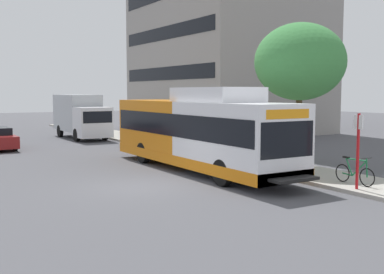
{
  "coord_description": "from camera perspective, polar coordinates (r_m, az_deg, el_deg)",
  "views": [
    {
      "loc": [
        -7.33,
        -15.78,
        3.46
      ],
      "look_at": [
        2.89,
        1.18,
        1.6
      ],
      "focal_mm": 44.95,
      "sensor_mm": 36.0,
      "label": 1
    }
  ],
  "objects": [
    {
      "name": "transit_bus",
      "position": [
        21.12,
        0.77,
        0.6
      ],
      "size": [
        2.58,
        12.25,
        3.65
      ],
      "color": "white",
      "rests_on": "ground"
    },
    {
      "name": "bus_stop_sign_pole",
      "position": [
        17.29,
        19.09,
        -0.94
      ],
      "size": [
        0.1,
        0.36,
        2.6
      ],
      "color": "red",
      "rests_on": "sidewalk_curb"
    },
    {
      "name": "box_truck_background",
      "position": [
        36.8,
        -13.07,
        2.55
      ],
      "size": [
        2.32,
        7.01,
        3.25
      ],
      "color": "silver",
      "rests_on": "ground"
    },
    {
      "name": "ground_plane",
      "position": [
        25.12,
        -13.81,
        -2.71
      ],
      "size": [
        120.0,
        120.0,
        0.0
      ],
      "primitive_type": "plane",
      "color": "#4C4C51"
    },
    {
      "name": "sidewalk_curb",
      "position": [
        26.29,
        2.27,
        -2.05
      ],
      "size": [
        3.0,
        56.0,
        0.14
      ],
      "primitive_type": "cube",
      "color": "#A8A399",
      "rests_on": "ground"
    },
    {
      "name": "lattice_comm_tower",
      "position": [
        60.11,
        -2.13,
        12.2
      ],
      "size": [
        1.1,
        1.1,
        31.69
      ],
      "color": "#B7B7BC",
      "rests_on": "ground"
    },
    {
      "name": "street_tree_near_stop",
      "position": [
        22.09,
        12.69,
        8.68
      ],
      "size": [
        4.04,
        4.04,
        6.37
      ],
      "color": "#4C3823",
      "rests_on": "sidewalk_curb"
    },
    {
      "name": "bicycle_parked",
      "position": [
        18.31,
        18.74,
        -4.02
      ],
      "size": [
        0.52,
        1.76,
        1.02
      ],
      "color": "black",
      "rests_on": "sidewalk_curb"
    }
  ]
}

